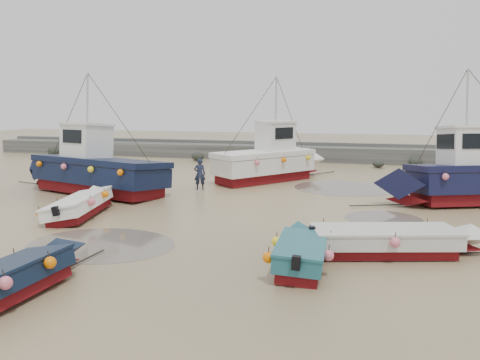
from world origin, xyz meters
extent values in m
plane|color=tan|center=(0.00, 0.00, 0.00)|extent=(120.00, 120.00, 0.00)
cube|color=slate|center=(0.00, 22.00, 0.60)|extent=(60.00, 2.20, 1.20)
cube|color=slate|center=(0.00, 23.21, 1.32)|extent=(60.00, 0.60, 0.25)
ellipsoid|color=black|center=(5.10, 19.02, 0.29)|extent=(0.84, 0.86, 0.51)
ellipsoid|color=black|center=(7.80, 20.56, 0.34)|extent=(0.98, 1.07, 0.72)
ellipsoid|color=black|center=(-5.07, 20.46, 0.35)|extent=(0.99, 0.80, 0.58)
ellipsoid|color=black|center=(-23.51, 19.66, 0.23)|extent=(0.65, 0.64, 0.43)
ellipsoid|color=black|center=(9.69, 19.97, 0.21)|extent=(0.61, 0.47, 0.46)
ellipsoid|color=black|center=(-4.31, 20.27, 0.21)|extent=(0.61, 0.53, 0.32)
ellipsoid|color=black|center=(10.99, 20.60, 0.23)|extent=(0.67, 0.55, 0.43)
ellipsoid|color=black|center=(-9.17, 19.34, 0.38)|extent=(1.09, 0.88, 0.72)
ellipsoid|color=black|center=(-7.25, 19.65, 0.23)|extent=(0.65, 0.60, 0.37)
ellipsoid|color=black|center=(9.46, 19.39, 0.31)|extent=(0.88, 0.64, 0.62)
ellipsoid|color=black|center=(-0.92, 19.60, 0.22)|extent=(0.64, 0.62, 0.48)
ellipsoid|color=black|center=(-23.42, 19.80, 0.38)|extent=(1.10, 0.87, 0.86)
ellipsoid|color=black|center=(7.84, 20.42, 0.19)|extent=(0.55, 0.45, 0.29)
cylinder|color=#62584E|center=(-4.03, -3.38, 0.00)|extent=(5.02, 5.02, 0.01)
cylinder|color=#62584E|center=(5.12, 2.82, 0.00)|extent=(3.10, 3.10, 0.01)
cylinder|color=#62584E|center=(-8.14, 5.46, 0.00)|extent=(3.40, 3.40, 0.01)
cylinder|color=#62584E|center=(3.14, 9.63, 0.00)|extent=(5.49, 5.49, 0.01)
cube|color=maroon|center=(-6.99, -0.11, 0.15)|extent=(2.08, 3.98, 0.30)
cube|color=white|center=(-6.99, -0.11, 0.53)|extent=(2.36, 4.30, 0.45)
pyramid|color=white|center=(-7.51, 2.22, 0.98)|extent=(1.62, 1.02, 0.90)
cube|color=brown|center=(-6.99, -0.11, 0.69)|extent=(1.92, 3.60, 0.10)
cube|color=white|center=(-6.99, -0.11, 0.78)|extent=(2.43, 4.40, 0.07)
cube|color=black|center=(-6.52, -2.18, 0.70)|extent=(0.25, 0.22, 0.35)
cylinder|color=black|center=(-7.72, 3.16, 0.03)|extent=(0.48, 1.96, 0.04)
sphere|color=orange|center=(-7.49, -1.88, 0.63)|extent=(0.30, 0.30, 0.30)
sphere|color=orange|center=(-5.96, -0.70, 0.63)|extent=(0.30, 0.30, 0.30)
sphere|color=orange|center=(-7.84, -0.30, 0.63)|extent=(0.30, 0.30, 0.30)
sphere|color=orange|center=(-6.32, 0.88, 0.63)|extent=(0.30, 0.30, 0.30)
sphere|color=orange|center=(-8.19, 1.28, 0.63)|extent=(0.30, 0.30, 0.30)
cube|color=maroon|center=(-3.73, -8.00, 0.15)|extent=(1.46, 3.30, 0.30)
cube|color=black|center=(-3.73, -8.00, 0.53)|extent=(1.70, 3.55, 0.45)
pyramid|color=black|center=(-3.63, -5.91, 0.98)|extent=(1.57, 0.79, 0.90)
cube|color=brown|center=(-3.73, -8.00, 0.69)|extent=(1.37, 2.98, 0.10)
cube|color=black|center=(-3.73, -8.00, 0.78)|extent=(1.77, 3.63, 0.07)
cylinder|color=black|center=(-3.58, -5.03, 0.03)|extent=(0.14, 2.00, 0.04)
sphere|color=orange|center=(-2.87, -8.73, 0.63)|extent=(0.30, 0.30, 0.30)
sphere|color=orange|center=(-2.81, -7.35, 0.63)|extent=(0.30, 0.30, 0.30)
sphere|color=orange|center=(-4.55, -6.58, 0.63)|extent=(0.30, 0.30, 0.30)
cube|color=maroon|center=(2.71, -4.08, 0.15)|extent=(1.21, 2.64, 0.30)
cube|color=#1F5965|center=(2.71, -4.08, 0.53)|extent=(1.41, 2.84, 0.45)
pyramid|color=#1F5965|center=(2.63, -2.34, 0.98)|extent=(1.31, 0.78, 0.90)
cube|color=brown|center=(2.71, -4.08, 0.69)|extent=(1.13, 2.38, 0.10)
cube|color=#1F5965|center=(2.71, -4.08, 0.78)|extent=(1.46, 2.90, 0.07)
cube|color=black|center=(2.79, -5.53, 0.70)|extent=(0.23, 0.19, 0.35)
cylinder|color=black|center=(2.59, -1.55, 0.03)|extent=(0.14, 2.00, 0.04)
sphere|color=orange|center=(2.01, -5.22, 0.63)|extent=(0.30, 0.30, 0.30)
sphere|color=orange|center=(3.49, -4.41, 0.63)|extent=(0.30, 0.30, 0.30)
sphere|color=orange|center=(1.94, -3.75, 0.63)|extent=(0.30, 0.30, 0.30)
sphere|color=orange|center=(3.41, -2.94, 0.63)|extent=(0.30, 0.30, 0.30)
cube|color=maroon|center=(5.02, -1.98, 0.15)|extent=(4.25, 2.48, 0.30)
cube|color=beige|center=(5.02, -1.98, 0.53)|extent=(4.60, 2.80, 0.45)
pyramid|color=beige|center=(7.42, -1.29, 0.98)|extent=(1.15, 1.81, 0.90)
cube|color=brown|center=(5.02, -1.98, 0.69)|extent=(3.85, 2.29, 0.10)
cube|color=beige|center=(5.02, -1.98, 0.78)|extent=(4.71, 2.89, 0.07)
cube|color=black|center=(2.86, -2.60, 0.70)|extent=(0.23, 0.26, 0.35)
sphere|color=orange|center=(3.11, -1.53, 0.63)|extent=(0.30, 0.30, 0.30)
sphere|color=orange|center=(5.28, -2.90, 0.63)|extent=(0.30, 0.30, 0.30)
sphere|color=orange|center=(6.40, -0.58, 0.63)|extent=(0.30, 0.30, 0.30)
cube|color=maroon|center=(-9.03, 4.46, 0.28)|extent=(7.33, 4.10, 0.55)
cube|color=black|center=(-9.03, 4.46, 1.02)|extent=(7.93, 4.62, 0.95)
pyramid|color=black|center=(-13.15, 5.65, 1.72)|extent=(2.10, 2.94, 1.40)
cube|color=brown|center=(-9.03, 4.46, 1.54)|extent=(7.73, 4.47, 0.08)
cube|color=black|center=(-9.03, 4.46, 1.68)|extent=(8.10, 4.72, 0.30)
cube|color=white|center=(-10.01, 4.74, 2.65)|extent=(2.44, 2.33, 1.70)
cube|color=white|center=(-10.01, 4.74, 3.56)|extent=(2.63, 2.52, 0.12)
cube|color=black|center=(-10.99, 5.02, 2.91)|extent=(0.49, 1.53, 0.68)
cylinder|color=#B7B7B2|center=(-10.01, 4.74, 4.92)|extent=(0.10, 0.10, 2.60)
cylinder|color=black|center=(-14.27, 5.97, 0.03)|extent=(2.90, 0.88, 0.05)
sphere|color=#E56A80|center=(-6.57, 2.24, 1.38)|extent=(0.30, 0.30, 0.30)
sphere|color=#E56A80|center=(-6.72, 5.29, 1.38)|extent=(0.30, 0.30, 0.30)
sphere|color=#E56A80|center=(-8.48, 2.80, 1.38)|extent=(0.30, 0.30, 0.30)
sphere|color=#E56A80|center=(-8.63, 5.84, 1.38)|extent=(0.30, 0.30, 0.30)
sphere|color=#E56A80|center=(-10.38, 3.35, 1.38)|extent=(0.30, 0.30, 0.30)
sphere|color=#E56A80|center=(-10.53, 6.39, 1.38)|extent=(0.30, 0.30, 0.30)
sphere|color=#E56A80|center=(-12.29, 3.90, 1.38)|extent=(0.30, 0.30, 0.30)
cube|color=maroon|center=(-1.65, 10.67, 0.28)|extent=(5.07, 5.86, 0.55)
cube|color=white|center=(-1.65, 10.67, 1.02)|extent=(5.59, 6.41, 0.95)
pyramid|color=white|center=(0.60, 13.66, 1.72)|extent=(2.60, 2.45, 1.40)
cube|color=brown|center=(-1.65, 10.67, 1.54)|extent=(5.44, 6.24, 0.08)
cube|color=white|center=(-1.65, 10.67, 1.68)|extent=(5.72, 6.55, 0.30)
cube|color=white|center=(-1.13, 11.37, 2.65)|extent=(2.43, 2.52, 1.70)
cube|color=white|center=(-1.13, 11.37, 3.56)|extent=(2.62, 2.72, 0.12)
cube|color=black|center=(-0.51, 12.18, 2.91)|extent=(1.07, 0.82, 0.68)
cylinder|color=#B7B7B2|center=(-1.13, 11.37, 4.92)|extent=(0.10, 0.10, 2.60)
cylinder|color=black|center=(1.26, 14.52, 0.03)|extent=(1.85, 2.42, 0.05)
sphere|color=#E56A80|center=(-4.15, 9.38, 1.38)|extent=(0.30, 0.30, 0.30)
sphere|color=#E56A80|center=(-1.60, 8.72, 1.38)|extent=(0.30, 0.30, 0.30)
sphere|color=#E56A80|center=(-2.93, 11.00, 1.38)|extent=(0.30, 0.30, 0.30)
sphere|color=#E56A80|center=(-0.38, 10.34, 1.38)|extent=(0.30, 0.30, 0.30)
sphere|color=#E56A80|center=(-1.70, 12.62, 1.38)|extent=(0.30, 0.30, 0.30)
sphere|color=#E56A80|center=(0.85, 11.97, 1.38)|extent=(0.30, 0.30, 0.30)
pyramid|color=black|center=(6.08, 5.69, 1.72)|extent=(2.21, 2.75, 1.40)
cube|color=white|center=(8.82, 6.79, 2.65)|extent=(2.48, 2.30, 1.70)
cube|color=white|center=(8.82, 6.79, 3.56)|extent=(2.68, 2.48, 0.12)
cube|color=black|center=(7.88, 6.41, 2.91)|extent=(0.58, 1.34, 0.68)
cylinder|color=#B7B7B2|center=(8.82, 6.79, 4.92)|extent=(0.10, 0.10, 2.60)
cylinder|color=black|center=(5.06, 5.28, 0.03)|extent=(2.80, 1.16, 0.05)
sphere|color=#E56A80|center=(7.95, 7.86, 1.38)|extent=(0.30, 0.30, 0.30)
sphere|color=#E56A80|center=(7.71, 4.92, 1.38)|extent=(0.30, 0.30, 0.30)
sphere|color=#E56A80|center=(9.97, 14.39, 1.38)|extent=(0.30, 0.30, 0.30)
sphere|color=#E56A80|center=(11.00, 16.23, 1.38)|extent=(0.30, 0.30, 0.30)
imported|color=#1B2237|center=(-4.42, 7.06, 0.00)|extent=(0.74, 0.62, 1.72)
camera|label=1|loc=(4.46, -16.61, 4.59)|focal=35.00mm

